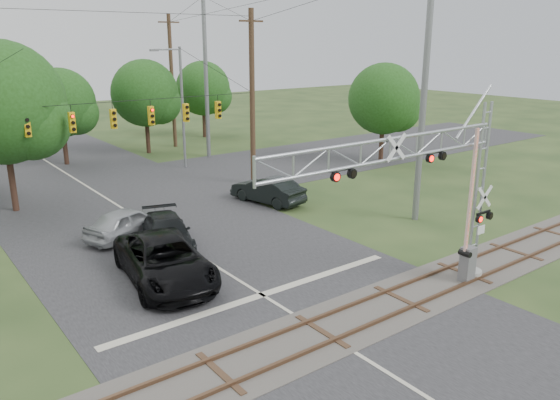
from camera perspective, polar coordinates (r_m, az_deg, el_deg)
ground at (r=17.83m, az=8.79°, el=-16.09°), size 160.00×160.00×0.00m
road_main at (r=24.97m, az=-7.88°, el=-6.18°), size 14.00×90.00×0.02m
road_cross at (r=37.25m, az=-18.52°, el=0.70°), size 90.00×12.00×0.02m
railroad_track at (r=19.04m, az=4.38°, el=-13.56°), size 90.00×3.20×0.17m
crossing_gantry at (r=20.35m, az=15.29°, el=1.57°), size 11.41×0.93×7.26m
traffic_signal_span at (r=32.78m, az=-15.63°, el=8.98°), size 19.34×0.36×11.50m
pickup_black at (r=22.80m, az=-11.95°, el=-6.22°), size 3.94×6.88×1.81m
car_dark at (r=26.54m, az=-11.71°, el=-3.33°), size 3.41×5.40×1.46m
sedan_silver at (r=28.25m, az=-15.60°, el=-2.28°), size 4.95×3.42×1.57m
suv_dark at (r=33.05m, az=-1.30°, el=1.05°), size 2.68×5.10×1.60m
streetlight at (r=42.28m, az=-10.40°, el=10.06°), size 2.42×0.25×9.09m
utility_poles at (r=35.63m, az=-13.87°, el=11.08°), size 25.78×27.98×13.83m
treeline at (r=42.93m, az=-23.88°, el=9.26°), size 49.59×26.82×9.65m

